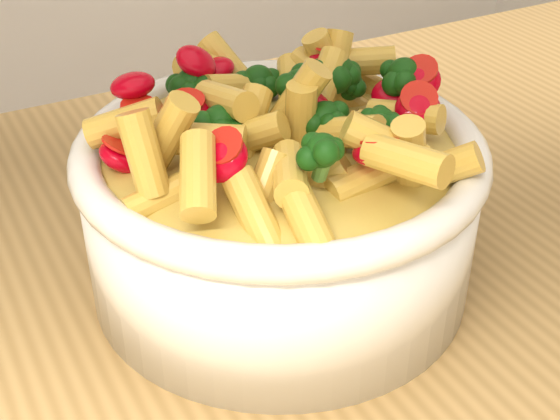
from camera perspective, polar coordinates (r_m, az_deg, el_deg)
name	(u,v)px	position (r m, az deg, el deg)	size (l,w,h in m)	color
serving_bowl	(280,208)	(0.49, 0.00, 0.13)	(0.25, 0.25, 0.11)	white
pasta_salad	(280,112)	(0.46, 0.00, 7.18)	(0.20, 0.20, 0.04)	gold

